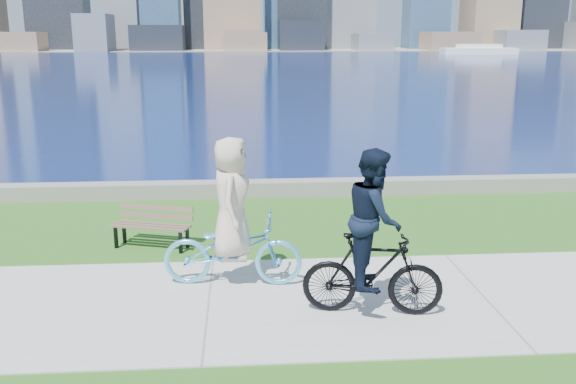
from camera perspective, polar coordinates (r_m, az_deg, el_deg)
The scene contains 9 objects.
ground at distance 9.31m, azimuth -7.10°, elevation -9.96°, with size 320.00×320.00×0.00m, color #245616.
concrete_path at distance 9.31m, azimuth -7.10°, elevation -9.90°, with size 80.00×3.50×0.02m, color #A7A6A1.
seawall at distance 15.14m, azimuth -6.07°, elevation 0.26°, with size 90.00×0.50×0.35m, color slate.
bay_water at distance 80.58m, azimuth -4.76°, elevation 11.38°, with size 320.00×131.00×0.01m, color #0C1C51.
far_shore at distance 138.54m, azimuth -4.64°, elevation 12.53°, with size 320.00×30.00×0.12m, color gray.
ferry_far at distance 113.87m, azimuth 16.59°, elevation 12.00°, with size 12.34×3.52×1.67m.
park_bench at distance 11.75m, azimuth -11.93°, elevation -2.68°, with size 1.49×0.89×0.73m.
cyclist_woman at distance 9.68m, azimuth -4.99°, elevation -3.47°, with size 0.95×2.18×2.27m.
cyclist_man at distance 8.67m, azimuth 7.59°, elevation -4.83°, with size 0.88×1.96×2.30m.
Camera 1 is at (0.49, -8.49, 3.78)m, focal length 40.00 mm.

